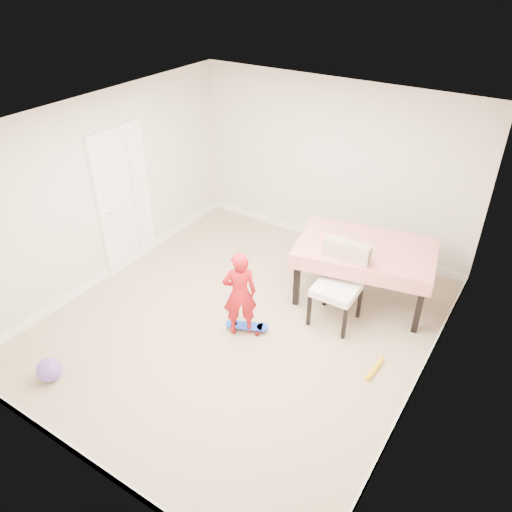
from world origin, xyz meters
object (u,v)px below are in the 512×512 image
Objects in this scene: balloon at (49,370)px; dining_chair at (337,287)px; child at (240,296)px; skateboard at (247,328)px; dining_table at (363,272)px.

dining_chair is at bearing 49.90° from balloon.
child reaches higher than balloon.
skateboard is 0.54m from child.
child is at bearing -137.55° from dining_chair.
child is at bearing -134.94° from dining_table.
dining_table is 1.74m from skateboard.
child is 2.30m from balloon.
dining_table is 1.79m from child.
child is at bearing 53.46° from balloon.
dining_table is at bearing 54.88° from balloon.
dining_chair is at bearing 19.10° from skateboard.
balloon reaches higher than skateboard.
child is (-0.05, -0.07, 0.53)m from skateboard.
dining_chair reaches higher than dining_table.
dining_chair is 3.49m from balloon.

